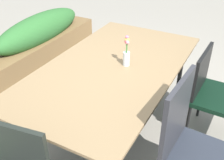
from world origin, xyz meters
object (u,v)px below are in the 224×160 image
(dining_table, at_px, (112,71))
(flower_vase, at_px, (127,53))
(chair_near_left, at_px, (192,146))
(chair_near_right, at_px, (216,92))

(dining_table, relative_size, flower_vase, 6.88)
(dining_table, bearing_deg, chair_near_left, -117.17)
(chair_near_right, bearing_deg, dining_table, -60.40)
(chair_near_right, bearing_deg, flower_vase, -61.78)
(chair_near_left, bearing_deg, chair_near_right, -177.22)
(dining_table, height_order, chair_near_right, chair_near_right)
(flower_vase, bearing_deg, chair_near_right, -64.09)
(chair_near_right, relative_size, flower_vase, 3.13)
(chair_near_left, height_order, flower_vase, chair_near_left)
(dining_table, distance_m, chair_near_right, 0.96)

